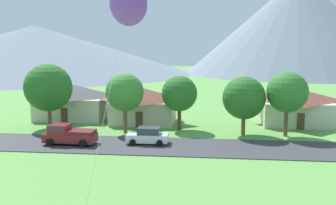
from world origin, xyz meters
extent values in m
cube|color=#38383D|center=(0.00, 29.70, 0.04)|extent=(160.00, 7.05, 0.08)
cone|color=slate|center=(-65.16, 133.20, 9.19)|extent=(122.75, 122.75, 18.39)
cone|color=gray|center=(34.60, 142.22, 18.22)|extent=(83.72, 83.72, 36.44)
cube|color=beige|center=(13.09, 43.29, 1.50)|extent=(8.44, 7.90, 2.99)
pyramid|color=brown|center=(13.09, 43.29, 3.82)|extent=(9.12, 8.53, 1.65)
cube|color=brown|center=(13.09, 39.32, 1.00)|extent=(0.90, 0.06, 2.00)
cube|color=beige|center=(-6.38, 41.35, 1.48)|extent=(7.97, 6.17, 2.96)
pyramid|color=brown|center=(-6.38, 41.35, 3.77)|extent=(8.61, 6.67, 1.63)
cube|color=brown|center=(-6.38, 38.25, 1.00)|extent=(0.90, 0.06, 2.00)
cube|color=beige|center=(-16.65, 43.92, 1.50)|extent=(9.23, 7.77, 3.00)
pyramid|color=#474247|center=(-16.65, 43.92, 3.83)|extent=(9.97, 8.39, 1.65)
cube|color=brown|center=(-16.65, 40.02, 1.00)|extent=(0.90, 0.06, 2.00)
cylinder|color=brown|center=(-7.48, 35.41, 1.54)|extent=(0.44, 0.44, 3.08)
sphere|color=#3D7F33|center=(-7.48, 35.41, 4.73)|extent=(4.38, 4.38, 4.38)
cylinder|color=brown|center=(5.97, 35.63, 1.22)|extent=(0.44, 0.44, 2.44)
sphere|color=#286623|center=(5.97, 35.63, 4.23)|extent=(4.78, 4.78, 4.78)
cylinder|color=brown|center=(10.62, 35.66, 1.62)|extent=(0.44, 0.44, 3.25)
sphere|color=#33752D|center=(10.62, 35.66, 4.94)|extent=(4.51, 4.51, 4.51)
cylinder|color=brown|center=(-17.27, 36.97, 1.41)|extent=(0.44, 0.44, 2.81)
sphere|color=#286623|center=(-17.27, 36.97, 4.97)|extent=(5.77, 5.77, 5.77)
cylinder|color=#4C3823|center=(-1.40, 37.71, 1.39)|extent=(0.44, 0.44, 2.78)
sphere|color=#286623|center=(-1.40, 37.71, 4.37)|extent=(4.24, 4.24, 4.24)
cube|color=white|center=(-4.05, 30.42, 0.68)|extent=(4.21, 1.83, 0.80)
cube|color=#2D3847|center=(-3.90, 30.42, 1.42)|extent=(2.21, 1.60, 0.68)
cylinder|color=black|center=(-5.40, 29.49, 0.40)|extent=(0.64, 0.24, 0.64)
cylinder|color=black|center=(-5.41, 31.33, 0.40)|extent=(0.64, 0.24, 0.64)
cylinder|color=black|center=(-2.70, 29.51, 0.40)|extent=(0.64, 0.24, 0.64)
cylinder|color=black|center=(-2.71, 31.35, 0.40)|extent=(0.64, 0.24, 0.64)
cube|color=maroon|center=(-11.78, 29.37, 0.75)|extent=(5.25, 2.12, 0.84)
cube|color=maroon|center=(-12.88, 29.39, 1.62)|extent=(1.94, 1.88, 0.90)
cube|color=#2D3847|center=(-12.88, 29.39, 1.89)|extent=(1.66, 1.92, 0.28)
cube|color=maroon|center=(-10.63, 29.34, 1.35)|extent=(2.75, 2.02, 0.36)
cylinder|color=black|center=(-13.50, 28.39, 0.46)|extent=(0.77, 0.30, 0.76)
cylinder|color=black|center=(-13.46, 30.43, 0.46)|extent=(0.77, 0.30, 0.76)
cylinder|color=black|center=(-10.11, 28.31, 0.46)|extent=(0.77, 0.30, 0.76)
cylinder|color=black|center=(-10.06, 30.35, 0.46)|extent=(0.77, 0.30, 0.76)
ellipsoid|color=purple|center=(-1.54, 10.44, 11.60)|extent=(3.07, 3.43, 2.11)
cylinder|color=silver|center=(-2.52, 9.74, 6.57)|extent=(2.00, 1.42, 10.05)
camera|label=1|loc=(2.11, -6.12, 9.65)|focal=39.94mm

